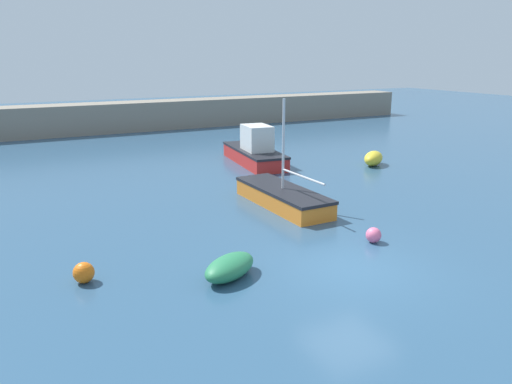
# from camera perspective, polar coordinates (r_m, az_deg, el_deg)

# --- Properties ---
(ground_plane) EXTENTS (120.00, 120.00, 0.20)m
(ground_plane) POSITION_cam_1_polar(r_m,az_deg,el_deg) (14.81, 10.72, -8.91)
(ground_plane) COLOR #2D5170
(harbor_breakwater) EXTENTS (54.45, 2.65, 2.27)m
(harbor_breakwater) POSITION_cam_1_polar(r_m,az_deg,el_deg) (41.54, -15.57, 8.25)
(harbor_breakwater) COLOR gray
(harbor_breakwater) RESTS_ON ground_plane
(motorboat_grey_hull) EXTENTS (2.54, 5.98, 2.20)m
(motorboat_grey_hull) POSITION_cam_1_polar(r_m,az_deg,el_deg) (27.96, -0.11, 4.70)
(motorboat_grey_hull) COLOR red
(motorboat_grey_hull) RESTS_ON ground_plane
(fishing_dinghy_green) EXTENTS (2.12, 1.81, 0.61)m
(fishing_dinghy_green) POSITION_cam_1_polar(r_m,az_deg,el_deg) (13.85, -3.02, -8.56)
(fishing_dinghy_green) COLOR #287A4C
(fishing_dinghy_green) RESTS_ON ground_plane
(dinghy_near_pier) EXTENTS (2.02, 1.84, 0.79)m
(dinghy_near_pier) POSITION_cam_1_polar(r_m,az_deg,el_deg) (28.37, 13.27, 3.77)
(dinghy_near_pier) COLOR yellow
(dinghy_near_pier) RESTS_ON ground_plane
(sailboat_short_mast) EXTENTS (1.73, 5.42, 4.31)m
(sailboat_short_mast) POSITION_cam_1_polar(r_m,az_deg,el_deg) (20.17, 3.07, -0.54)
(sailboat_short_mast) COLOR orange
(sailboat_short_mast) RESTS_ON ground_plane
(mooring_buoy_pink) EXTENTS (0.51, 0.51, 0.51)m
(mooring_buoy_pink) POSITION_cam_1_polar(r_m,az_deg,el_deg) (16.77, 13.29, -4.81)
(mooring_buoy_pink) COLOR #EA668C
(mooring_buoy_pink) RESTS_ON ground_plane
(mooring_buoy_orange) EXTENTS (0.57, 0.57, 0.57)m
(mooring_buoy_orange) POSITION_cam_1_polar(r_m,az_deg,el_deg) (14.33, -19.09, -8.70)
(mooring_buoy_orange) COLOR orange
(mooring_buoy_orange) RESTS_ON ground_plane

